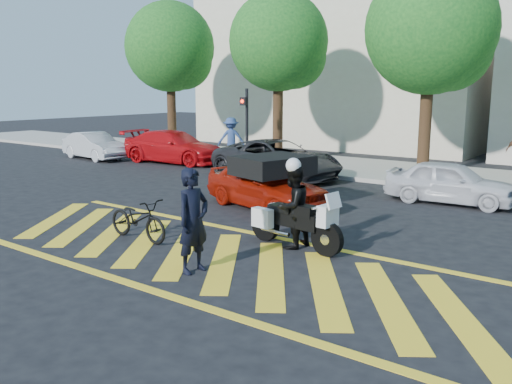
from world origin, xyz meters
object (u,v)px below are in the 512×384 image
Objects in this scene: officer_moto at (293,207)px; parked_mid_left at (277,159)px; officer_bike at (193,221)px; police_motorcycle at (293,221)px; parked_mid_right at (450,182)px; red_convertible at (266,184)px; parked_far_left at (94,146)px; bicycle at (138,219)px; parked_left at (174,147)px.

officer_moto reaches higher than parked_mid_left.
officer_bike is at bearing -7.97° from officer_moto.
police_motorcycle is 0.65× the size of parked_mid_right.
parked_far_left is (-12.34, 3.69, -0.06)m from red_convertible.
bicycle is at bearing -117.02° from parked_far_left.
police_motorcycle is 0.59× the size of red_convertible.
parked_mid_right is at bearing -88.83° from parked_mid_left.
parked_far_left is 16.15m from parked_mid_right.
officer_bike is 1.07× the size of bicycle.
officer_moto is 16.22m from parked_far_left.
police_motorcycle is 0.30m from officer_moto.
parked_far_left is 9.77m from parked_mid_left.
parked_left is 6.00m from parked_mid_left.
parked_mid_left reaches higher than bicycle.
parked_left is 1.35× the size of parked_mid_right.
parked_mid_right reaches higher than bicycle.
officer_bike is at bearing -143.07° from red_convertible.
parked_mid_left is at bearing 29.39° from officer_bike.
parked_mid_left is (-5.17, 6.93, -0.16)m from officer_moto.
parked_mid_left is at bearing -80.27° from parked_far_left.
officer_bike is at bearing -114.80° from parked_far_left.
bicycle is 0.75× the size of police_motorcycle.
parked_far_left is at bearing 100.20° from parked_mid_left.
red_convertible is at bearing 141.10° from police_motorcycle.
parked_mid_left is at bearing 80.91° from parked_mid_right.
red_convertible reaches higher than parked_mid_right.
parked_mid_left is (-2.58, 4.27, 0.03)m from red_convertible.
parked_far_left is 0.74× the size of parked_mid_left.
police_motorcycle is 0.62× the size of parked_far_left.
bicycle is 4.19m from red_convertible.
red_convertible is at bearing -127.14° from parked_left.
parked_left is at bearing -117.90° from officer_moto.
officer_moto is 0.48× the size of parked_mid_right.
officer_moto is 0.34× the size of parked_mid_left.
police_motorcycle is 3.72m from red_convertible.
parked_mid_right is (4.21, 7.81, 0.15)m from bicycle.
parked_mid_left is 6.43m from parked_mid_right.
officer_moto is at bearing -136.47° from parked_mid_left.
parked_mid_right is at bearing -103.07° from parked_left.
parked_mid_right is (1.22, 6.30, -0.25)m from officer_moto.
bicycle is 12.27m from parked_left.
police_motorcycle is 1.35× the size of officer_moto.
parked_mid_right is (6.40, -0.63, -0.09)m from parked_mid_left.
parked_mid_right is at bearing 175.69° from officer_moto.
parked_left reaches higher than police_motorcycle.
parked_mid_right is (1.82, 8.60, -0.33)m from officer_bike.
parked_mid_left is (-2.19, 8.44, 0.24)m from bicycle.
red_convertible is 1.10× the size of parked_mid_right.
parked_mid_left is at bearing 46.24° from red_convertible.
red_convertible is 0.81× the size of parked_left.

